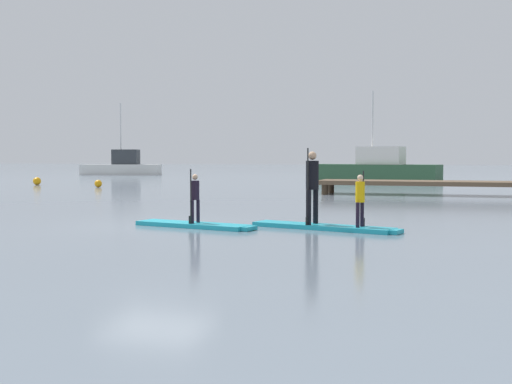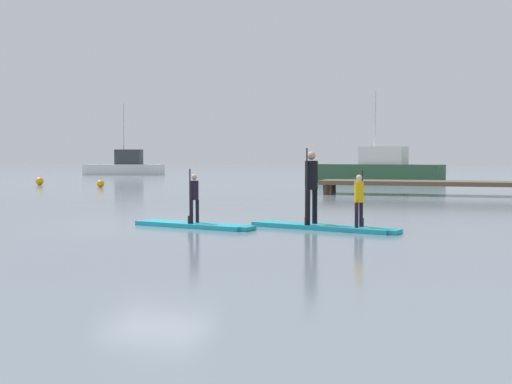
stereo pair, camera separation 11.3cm
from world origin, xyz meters
name	(u,v)px [view 1 (the left image)]	position (x,y,z in m)	size (l,w,h in m)	color
ground_plane	(157,225)	(0.00, 0.00, 0.00)	(240.00, 240.00, 0.00)	slate
paddleboard_near	(195,225)	(1.04, -0.12, 0.05)	(3.07, 1.27, 0.10)	#1E9EB2
paddler_child_solo	(195,196)	(1.03, -0.13, 0.73)	(0.24, 0.39, 1.25)	black
paddleboard_far	(325,227)	(3.98, 0.32, 0.05)	(3.52, 1.49, 0.10)	#1E9EB2
paddler_adult	(312,183)	(3.67, 0.40, 1.04)	(0.36, 0.50, 1.72)	black
paddler_child_front	(360,198)	(4.80, 0.10, 0.74)	(0.25, 0.39, 1.22)	black
fishing_boat_green_midground	(375,169)	(1.66, 29.47, 0.81)	(8.84, 3.83, 5.94)	#2D5638
motor_boat_small_navy	(122,166)	(-21.69, 38.20, 0.77)	(7.22, 3.43, 6.37)	silver
floating_dock	(437,183)	(6.03, 14.43, 0.51)	(9.91, 2.08, 0.61)	brown
mooring_buoy_near	(98,184)	(-11.39, 16.66, 0.20)	(0.40, 0.40, 0.40)	orange
mooring_buoy_mid	(37,181)	(-16.19, 18.08, 0.23)	(0.45, 0.45, 0.45)	orange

